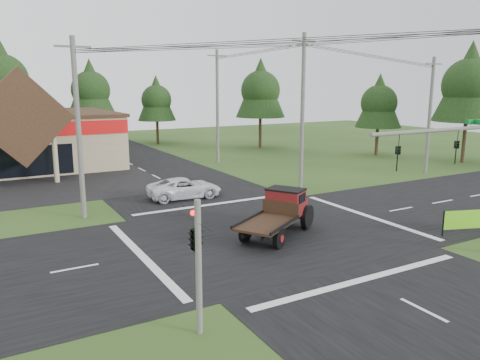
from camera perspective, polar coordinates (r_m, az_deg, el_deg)
ground at (r=25.22m, az=3.59°, el=-6.53°), size 120.00×120.00×0.00m
road_ns at (r=25.22m, az=3.59°, el=-6.50°), size 12.00×120.00×0.02m
road_ew at (r=25.22m, az=3.59°, el=-6.50°), size 120.00×12.00×0.02m
traffic_signal_mast at (r=22.98m, az=26.69°, el=1.83°), size 8.12×0.24×7.00m
traffic_signal_corner at (r=14.59m, az=-5.45°, el=-5.60°), size 0.53×2.48×4.40m
utility_pole_nw at (r=28.65m, az=-19.11°, el=6.05°), size 2.00×0.30×10.50m
utility_pole_ne at (r=35.19m, az=7.62°, el=8.30°), size 2.00×0.30×11.50m
utility_pole_far at (r=45.03m, az=22.12°, el=7.42°), size 2.00×0.30×10.20m
utility_pole_n at (r=47.13m, az=-2.77°, el=9.00°), size 2.00×0.30×11.20m
tree_row_c at (r=61.18m, az=-27.00°, el=11.16°), size 7.28×7.28×13.13m
tree_row_d at (r=63.46m, az=-17.76°, el=10.60°), size 6.16×6.16×11.11m
tree_row_e at (r=63.71m, az=-10.16°, el=9.76°), size 5.04×5.04×9.09m
tree_side_ne at (r=58.96m, az=2.52°, el=11.10°), size 6.16×6.16×11.11m
tree_side_e_near at (r=54.62m, az=16.60°, el=9.20°), size 5.04×5.04×9.09m
tree_side_e_far at (r=52.57m, az=26.20°, el=10.64°), size 6.72×6.72×12.12m
antique_flatbed_truck at (r=24.48m, az=4.47°, el=-4.18°), size 6.02×4.83×2.39m
roadside_banner at (r=27.86m, az=26.99°, el=-4.54°), size 3.91×1.47×1.40m
white_pickup at (r=32.97m, az=-6.79°, el=-0.97°), size 5.32×2.72×1.44m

